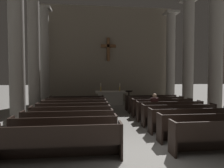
{
  "coord_description": "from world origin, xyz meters",
  "views": [
    {
      "loc": [
        -1.53,
        -5.17,
        2.19
      ],
      "look_at": [
        0.0,
        8.29,
        1.58
      ],
      "focal_mm": 32.1,
      "sensor_mm": 36.0,
      "label": 1
    }
  ],
  "objects_px": {
    "pew_left_row_1": "(60,142)",
    "pew_right_row_8": "(150,102)",
    "pew_left_row_3": "(68,123)",
    "pew_right_row_6": "(162,107)",
    "pew_left_row_6": "(74,109)",
    "lone_worshipper": "(154,106)",
    "pew_left_row_5": "(73,113)",
    "column_left_third": "(34,54)",
    "pew_right_row_4": "(179,115)",
    "column_right_second": "(216,50)",
    "pew_right_row_3": "(190,120)",
    "column_left_fourth": "(45,58)",
    "altar": "(110,98)",
    "column_right_third": "(188,56)",
    "candlestick_left": "(101,89)",
    "pew_right_row_2": "(206,127)",
    "pew_right_row_5": "(169,111)",
    "pew_left_row_7": "(76,106)",
    "lectern": "(129,99)",
    "pew_left_row_8": "(77,103)",
    "pew_right_row_7": "(156,105)",
    "column_left_second": "(17,47)",
    "candlestick_right": "(120,88)",
    "column_right_fourth": "(171,59)",
    "pew_left_row_2": "(65,131)",
    "pew_left_row_4": "(71,117)"
  },
  "relations": [
    {
      "from": "pew_left_row_6",
      "to": "lone_worshipper",
      "type": "height_order",
      "value": "lone_worshipper"
    },
    {
      "from": "column_left_second",
      "to": "column_left_third",
      "type": "xyz_separation_m",
      "value": [
        0.0,
        2.79,
        0.0
      ]
    },
    {
      "from": "pew_right_row_3",
      "to": "pew_right_row_7",
      "type": "bearing_deg",
      "value": 90.0
    },
    {
      "from": "pew_left_row_6",
      "to": "pew_right_row_7",
      "type": "relative_size",
      "value": 1.0
    },
    {
      "from": "pew_left_row_6",
      "to": "candlestick_right",
      "type": "bearing_deg",
      "value": 55.97
    },
    {
      "from": "candlestick_left",
      "to": "column_left_second",
      "type": "bearing_deg",
      "value": -127.92
    },
    {
      "from": "pew_right_row_4",
      "to": "column_right_second",
      "type": "relative_size",
      "value": 0.45
    },
    {
      "from": "pew_left_row_5",
      "to": "pew_left_row_3",
      "type": "bearing_deg",
      "value": -90.0
    },
    {
      "from": "column_left_second",
      "to": "lectern",
      "type": "bearing_deg",
      "value": 34.07
    },
    {
      "from": "pew_left_row_1",
      "to": "lectern",
      "type": "height_order",
      "value": "lectern"
    },
    {
      "from": "column_left_fourth",
      "to": "pew_right_row_7",
      "type": "bearing_deg",
      "value": -28.54
    },
    {
      "from": "pew_right_row_7",
      "to": "column_left_fourth",
      "type": "bearing_deg",
      "value": 151.46
    },
    {
      "from": "pew_left_row_7",
      "to": "pew_right_row_4",
      "type": "distance_m",
      "value": 5.45
    },
    {
      "from": "pew_left_row_6",
      "to": "pew_right_row_3",
      "type": "distance_m",
      "value": 5.45
    },
    {
      "from": "pew_left_row_1",
      "to": "pew_right_row_3",
      "type": "distance_m",
      "value": 4.98
    },
    {
      "from": "pew_left_row_3",
      "to": "pew_right_row_6",
      "type": "relative_size",
      "value": 1.0
    },
    {
      "from": "pew_right_row_5",
      "to": "lone_worshipper",
      "type": "distance_m",
      "value": 0.79
    },
    {
      "from": "pew_left_row_5",
      "to": "pew_left_row_6",
      "type": "height_order",
      "value": "same"
    },
    {
      "from": "column_left_fourth",
      "to": "candlestick_left",
      "type": "relative_size",
      "value": 11.71
    },
    {
      "from": "pew_left_row_5",
      "to": "pew_left_row_6",
      "type": "distance_m",
      "value": 1.0
    },
    {
      "from": "pew_left_row_1",
      "to": "pew_right_row_8",
      "type": "bearing_deg",
      "value": 56.89
    },
    {
      "from": "column_right_second",
      "to": "pew_right_row_6",
      "type": "bearing_deg",
      "value": 162.64
    },
    {
      "from": "pew_left_row_3",
      "to": "altar",
      "type": "bearing_deg",
      "value": 72.9
    },
    {
      "from": "pew_left_row_3",
      "to": "pew_right_row_2",
      "type": "distance_m",
      "value": 4.67
    },
    {
      "from": "pew_left_row_5",
      "to": "column_left_fourth",
      "type": "distance_m",
      "value": 6.96
    },
    {
      "from": "pew_right_row_8",
      "to": "pew_left_row_8",
      "type": "bearing_deg",
      "value": 180.0
    },
    {
      "from": "column_right_third",
      "to": "candlestick_right",
      "type": "height_order",
      "value": "column_right_third"
    },
    {
      "from": "pew_left_row_1",
      "to": "pew_right_row_4",
      "type": "distance_m",
      "value": 5.45
    },
    {
      "from": "pew_right_row_7",
      "to": "column_right_fourth",
      "type": "relative_size",
      "value": 0.45
    },
    {
      "from": "pew_right_row_6",
      "to": "altar",
      "type": "distance_m",
      "value": 4.96
    },
    {
      "from": "pew_right_row_7",
      "to": "pew_left_row_4",
      "type": "bearing_deg",
      "value": -146.69
    },
    {
      "from": "pew_left_row_6",
      "to": "pew_right_row_3",
      "type": "xyz_separation_m",
      "value": [
        4.56,
        -2.99,
        0.0
      ]
    },
    {
      "from": "pew_right_row_2",
      "to": "pew_right_row_4",
      "type": "relative_size",
      "value": 1.0
    },
    {
      "from": "column_left_fourth",
      "to": "altar",
      "type": "xyz_separation_m",
      "value": [
        4.73,
        -0.4,
        -2.89
      ]
    },
    {
      "from": "pew_right_row_4",
      "to": "altar",
      "type": "bearing_deg",
      "value": 109.58
    },
    {
      "from": "pew_right_row_4",
      "to": "column_right_fourth",
      "type": "distance_m",
      "value": 7.82
    },
    {
      "from": "pew_left_row_5",
      "to": "pew_left_row_6",
      "type": "bearing_deg",
      "value": 90.0
    },
    {
      "from": "pew_right_row_7",
      "to": "pew_left_row_6",
      "type": "bearing_deg",
      "value": -167.64
    },
    {
      "from": "pew_left_row_8",
      "to": "candlestick_left",
      "type": "distance_m",
      "value": 2.97
    },
    {
      "from": "pew_left_row_2",
      "to": "column_left_second",
      "type": "xyz_separation_m",
      "value": [
        -2.46,
        3.23,
        2.95
      ]
    },
    {
      "from": "pew_left_row_3",
      "to": "pew_left_row_5",
      "type": "xyz_separation_m",
      "value": [
        0.0,
        2.0,
        0.0
      ]
    },
    {
      "from": "pew_left_row_6",
      "to": "lectern",
      "type": "distance_m",
      "value": 4.7
    },
    {
      "from": "pew_right_row_2",
      "to": "pew_left_row_5",
      "type": "bearing_deg",
      "value": 146.69
    },
    {
      "from": "pew_right_row_8",
      "to": "column_left_second",
      "type": "xyz_separation_m",
      "value": [
        -7.01,
        -2.76,
        2.95
      ]
    },
    {
      "from": "pew_left_row_8",
      "to": "lectern",
      "type": "bearing_deg",
      "value": 19.51
    },
    {
      "from": "pew_left_row_1",
      "to": "column_right_second",
      "type": "relative_size",
      "value": 0.45
    },
    {
      "from": "pew_left_row_1",
      "to": "column_right_second",
      "type": "distance_m",
      "value": 8.7
    },
    {
      "from": "pew_left_row_5",
      "to": "column_left_third",
      "type": "relative_size",
      "value": 0.45
    },
    {
      "from": "pew_right_row_2",
      "to": "pew_right_row_5",
      "type": "xyz_separation_m",
      "value": [
        0.0,
        2.99,
        0.0
      ]
    },
    {
      "from": "pew_left_row_5",
      "to": "column_right_third",
      "type": "distance_m",
      "value": 8.19
    }
  ]
}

